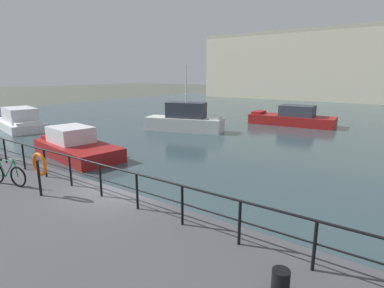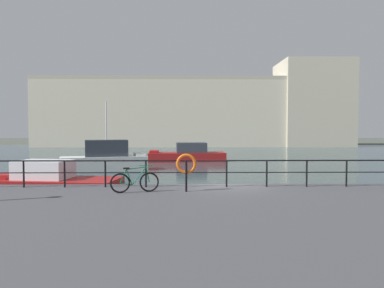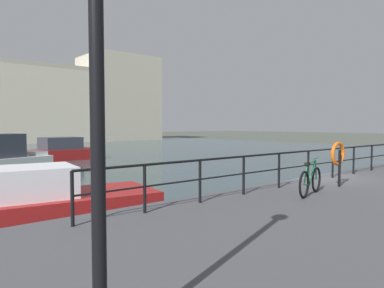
{
  "view_description": "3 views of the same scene",
  "coord_description": "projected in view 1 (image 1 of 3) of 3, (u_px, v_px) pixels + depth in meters",
  "views": [
    {
      "loc": [
        7.61,
        -6.39,
        4.83
      ],
      "look_at": [
        -0.23,
        4.66,
        1.71
      ],
      "focal_mm": 28.28,
      "sensor_mm": 36.0,
      "label": 1
    },
    {
      "loc": [
        -1.53,
        -15.43,
        3.4
      ],
      "look_at": [
        -1.18,
        4.26,
        2.59
      ],
      "focal_mm": 34.82,
      "sensor_mm": 36.0,
      "label": 2
    },
    {
      "loc": [
        -12.09,
        -7.28,
        2.99
      ],
      "look_at": [
        -0.34,
        6.58,
        2.02
      ],
      "focal_mm": 33.56,
      "sensor_mm": 36.0,
      "label": 3
    }
  ],
  "objects": [
    {
      "name": "life_ring_stand",
      "position": [
        39.0,
        166.0,
        9.42
      ],
      "size": [
        0.75,
        0.16,
        1.4
      ],
      "color": "black",
      "rests_on": "quay_promenade"
    },
    {
      "name": "parked_bicycle",
      "position": [
        7.0,
        174.0,
        10.44
      ],
      "size": [
        1.73,
        0.49,
        0.98
      ],
      "rotation": [
        0.0,
        0.0,
        0.25
      ],
      "color": "black",
      "rests_on": "quay_promenade"
    },
    {
      "name": "ground_plane",
      "position": [
        120.0,
        218.0,
        10.45
      ],
      "size": [
        240.0,
        240.0,
        0.0
      ],
      "primitive_type": "plane",
      "color": "#4C5147"
    },
    {
      "name": "mooring_bollard",
      "position": [
        281.0,
        281.0,
        5.28
      ],
      "size": [
        0.32,
        0.32,
        0.44
      ],
      "primitive_type": "cylinder",
      "color": "black",
      "rests_on": "quay_promenade"
    },
    {
      "name": "moored_green_narrowboat",
      "position": [
        19.0,
        121.0,
        27.26
      ],
      "size": [
        8.07,
        4.38,
        1.96
      ],
      "rotation": [
        0.0,
        0.0,
        -0.22
      ],
      "color": "white",
      "rests_on": "water_basin"
    },
    {
      "name": "quay_railing",
      "position": [
        137.0,
        184.0,
        8.48
      ],
      "size": [
        22.48,
        0.07,
        1.08
      ],
      "color": "black",
      "rests_on": "quay_promenade"
    },
    {
      "name": "water_basin",
      "position": [
        323.0,
        118.0,
        34.46
      ],
      "size": [
        80.0,
        60.0,
        0.01
      ],
      "primitive_type": "cube",
      "color": "#33474C",
      "rests_on": "ground_plane"
    },
    {
      "name": "moored_white_yacht",
      "position": [
        185.0,
        120.0,
        26.34
      ],
      "size": [
        7.07,
        3.8,
        5.59
      ],
      "rotation": [
        0.0,
        0.0,
        0.28
      ],
      "color": "white",
      "rests_on": "water_basin"
    },
    {
      "name": "moored_red_daysailer",
      "position": [
        292.0,
        118.0,
        29.49
      ],
      "size": [
        8.11,
        3.22,
        1.93
      ],
      "rotation": [
        0.0,
        0.0,
        3.2
      ],
      "color": "maroon",
      "rests_on": "water_basin"
    },
    {
      "name": "moored_cabin_cruiser",
      "position": [
        75.0,
        146.0,
        18.28
      ],
      "size": [
        6.69,
        3.62,
        1.73
      ],
      "rotation": [
        0.0,
        0.0,
        2.99
      ],
      "color": "maroon",
      "rests_on": "water_basin"
    }
  ]
}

